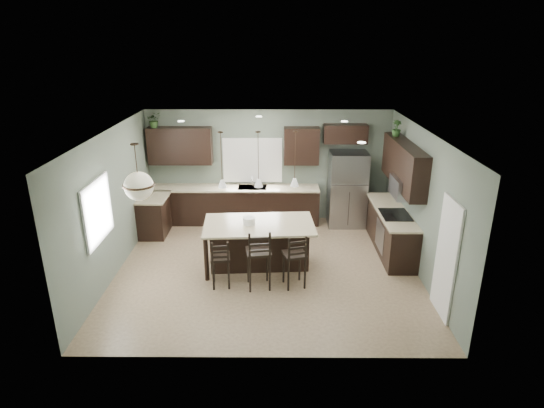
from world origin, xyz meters
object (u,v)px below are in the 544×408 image
at_px(bar_stool_center, 259,258).
at_px(bar_stool_right, 294,260).
at_px(serving_dish, 249,221).
at_px(bar_stool_left, 221,263).
at_px(plant_back_left, 154,120).
at_px(refrigerator, 347,189).
at_px(kitchen_island, 259,245).

height_order(bar_stool_center, bar_stool_right, bar_stool_center).
relative_size(serving_dish, bar_stool_right, 0.22).
xyz_separation_m(serving_dish, bar_stool_right, (0.88, -0.81, -0.46)).
height_order(serving_dish, bar_stool_left, serving_dish).
bearing_deg(plant_back_left, bar_stool_center, -51.78).
bearing_deg(refrigerator, bar_stool_center, -124.06).
bearing_deg(refrigerator, kitchen_island, -133.50).
distance_m(refrigerator, bar_stool_right, 3.37).
height_order(refrigerator, plant_back_left, plant_back_left).
bearing_deg(bar_stool_left, bar_stool_right, -5.95).
xyz_separation_m(serving_dish, plant_back_left, (-2.36, 2.43, 1.59)).
distance_m(kitchen_island, bar_stool_right, 1.07).
xyz_separation_m(refrigerator, bar_stool_center, (-2.08, -3.07, -0.33)).
distance_m(refrigerator, bar_stool_center, 3.72).
height_order(bar_stool_center, plant_back_left, plant_back_left).
relative_size(serving_dish, bar_stool_left, 0.25).
distance_m(bar_stool_center, bar_stool_right, 0.67).
relative_size(refrigerator, bar_stool_right, 1.71).
bearing_deg(bar_stool_center, plant_back_left, 119.80).
bearing_deg(kitchen_island, serving_dish, 180.00).
bearing_deg(plant_back_left, bar_stool_left, -60.12).
bearing_deg(bar_stool_right, refrigerator, 49.94).
bearing_deg(refrigerator, plant_back_left, 177.49).
bearing_deg(serving_dish, plant_back_left, 134.24).
bearing_deg(serving_dish, bar_stool_left, -120.78).
bearing_deg(serving_dish, bar_stool_right, -42.53).
relative_size(bar_stool_center, plant_back_left, 3.28).
relative_size(kitchen_island, plant_back_left, 6.02).
bearing_deg(refrigerator, serving_dish, -135.94).
bearing_deg(kitchen_island, plant_back_left, 133.16).
bearing_deg(bar_stool_center, refrigerator, 47.51).
height_order(refrigerator, serving_dish, refrigerator).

